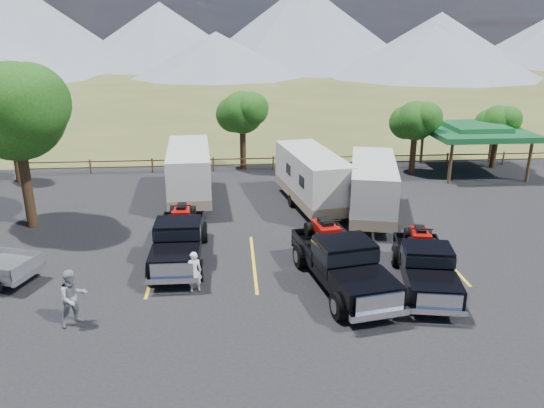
{
  "coord_description": "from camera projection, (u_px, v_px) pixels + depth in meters",
  "views": [
    {
      "loc": [
        -2.82,
        -15.85,
        9.37
      ],
      "look_at": [
        -1.02,
        6.85,
        1.6
      ],
      "focal_mm": 35.0,
      "sensor_mm": 36.0,
      "label": 1
    }
  ],
  "objects": [
    {
      "name": "rig_right",
      "position": [
        425.0,
        263.0,
        19.64
      ],
      "size": [
        2.77,
        5.82,
        1.87
      ],
      "rotation": [
        0.0,
        0.0,
        -0.18
      ],
      "color": "black",
      "rests_on": "asphalt_lot"
    },
    {
      "name": "trailer_right",
      "position": [
        373.0,
        189.0,
        26.5
      ],
      "size": [
        3.64,
        8.28,
        2.88
      ],
      "rotation": [
        0.0,
        0.0,
        -0.23
      ],
      "color": "silver",
      "rests_on": "asphalt_lot"
    },
    {
      "name": "tree_ne_a",
      "position": [
        415.0,
        121.0,
        33.79
      ],
      "size": [
        3.11,
        2.92,
        4.76
      ],
      "color": "black",
      "rests_on": "ground"
    },
    {
      "name": "pavilion",
      "position": [
        475.0,
        131.0,
        34.31
      ],
      "size": [
        6.2,
        6.2,
        3.22
      ],
      "color": "brown",
      "rests_on": "ground"
    },
    {
      "name": "trailer_left",
      "position": [
        189.0,
        173.0,
        29.07
      ],
      "size": [
        2.63,
        8.58,
        2.97
      ],
      "rotation": [
        0.0,
        0.0,
        0.06
      ],
      "color": "silver",
      "rests_on": "asphalt_lot"
    },
    {
      "name": "stall_lines",
      "position": [
        302.0,
        261.0,
        21.95
      ],
      "size": [
        12.12,
        5.5,
        0.01
      ],
      "color": "yellow",
      "rests_on": "asphalt_lot"
    },
    {
      "name": "tree_big_nw",
      "position": [
        14.0,
        112.0,
        23.96
      ],
      "size": [
        5.54,
        5.18,
        7.84
      ],
      "color": "black",
      "rests_on": "ground"
    },
    {
      "name": "tree_north",
      "position": [
        242.0,
        113.0,
        34.74
      ],
      "size": [
        3.46,
        3.24,
        5.25
      ],
      "color": "black",
      "rests_on": "ground"
    },
    {
      "name": "tree_ne_b",
      "position": [
        498.0,
        122.0,
        35.3
      ],
      "size": [
        2.77,
        2.59,
        4.27
      ],
      "color": "black",
      "rests_on": "ground"
    },
    {
      "name": "asphalt_lot",
      "position": [
        305.0,
        272.0,
        21.02
      ],
      "size": [
        44.0,
        34.0,
        0.04
      ],
      "primitive_type": "cube",
      "color": "black",
      "rests_on": "ground"
    },
    {
      "name": "ground",
      "position": [
        317.0,
        311.0,
        18.19
      ],
      "size": [
        320.0,
        320.0,
        0.0
      ],
      "primitive_type": "plane",
      "color": "#4A5122",
      "rests_on": "ground"
    },
    {
      "name": "trailer_center",
      "position": [
        312.0,
        179.0,
        27.99
      ],
      "size": [
        3.33,
        8.55,
        2.96
      ],
      "rotation": [
        0.0,
        0.0,
        0.17
      ],
      "color": "silver",
      "rests_on": "asphalt_lot"
    },
    {
      "name": "person_b",
      "position": [
        73.0,
        298.0,
        17.06
      ],
      "size": [
        1.18,
        1.14,
        1.92
      ],
      "primitive_type": "imported",
      "rotation": [
        0.0,
        0.0,
        0.64
      ],
      "color": "gray",
      "rests_on": "asphalt_lot"
    },
    {
      "name": "mountain_range",
      "position": [
        206.0,
        31.0,
        115.07
      ],
      "size": [
        209.0,
        71.0,
        20.0
      ],
      "color": "gray",
      "rests_on": "ground"
    },
    {
      "name": "rig_center",
      "position": [
        341.0,
        260.0,
        19.59
      ],
      "size": [
        3.19,
        6.67,
        2.14
      ],
      "rotation": [
        0.0,
        0.0,
        0.19
      ],
      "color": "black",
      "rests_on": "asphalt_lot"
    },
    {
      "name": "rail_fence",
      "position": [
        303.0,
        161.0,
        35.6
      ],
      "size": [
        36.12,
        0.12,
        1.0
      ],
      "color": "brown",
      "rests_on": "ground"
    },
    {
      "name": "tree_nw_small",
      "position": [
        13.0,
        138.0,
        32.14
      ],
      "size": [
        2.59,
        2.43,
        3.85
      ],
      "color": "black",
      "rests_on": "ground"
    },
    {
      "name": "person_a",
      "position": [
        194.0,
        272.0,
        19.26
      ],
      "size": [
        0.64,
        0.49,
        1.56
      ],
      "primitive_type": "imported",
      "rotation": [
        0.0,
        0.0,
        3.36
      ],
      "color": "white",
      "rests_on": "asphalt_lot"
    },
    {
      "name": "rig_left",
      "position": [
        179.0,
        238.0,
        21.82
      ],
      "size": [
        2.13,
        5.97,
        1.99
      ],
      "rotation": [
        0.0,
        0.0,
        -0.0
      ],
      "color": "black",
      "rests_on": "asphalt_lot"
    }
  ]
}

